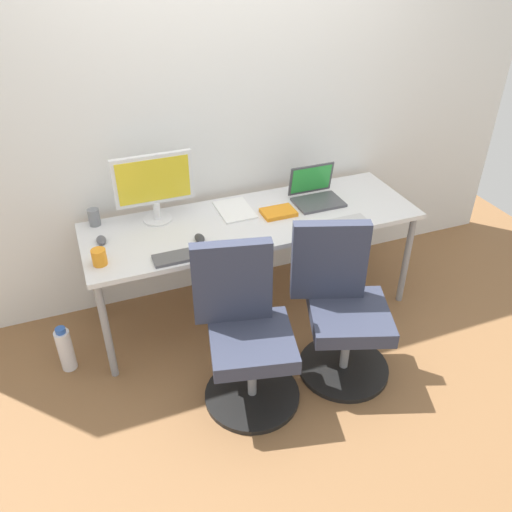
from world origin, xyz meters
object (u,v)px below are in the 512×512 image
Objects in this scene: office_chair_left at (245,335)px; open_laptop at (315,193)px; office_chair_right at (341,310)px; coffee_mug at (99,257)px; desktop_monitor at (154,184)px; water_bottle_on_floor at (65,349)px.

open_laptop is at bearing 44.75° from office_chair_left.
coffee_mug is at bearing 156.91° from office_chair_right.
office_chair_left is 1.15m from open_laptop.
desktop_monitor is 0.58m from coffee_mug.
office_chair_right is at bearing -0.19° from office_chair_left.
desktop_monitor is 1.06m from open_laptop.
open_laptop is at bearing -6.31° from desktop_monitor.
office_chair_left is 0.90m from coffee_mug.
water_bottle_on_floor is 1.84m from open_laptop.
office_chair_right is at bearing -104.43° from open_laptop.
desktop_monitor reaches higher than office_chair_left.
office_chair_right is (0.58, -0.00, 0.00)m from office_chair_left.
open_laptop is 1.45m from coffee_mug.
office_chair_right is at bearing -23.09° from coffee_mug.
coffee_mug is at bearing 141.13° from office_chair_left.
open_laptop is at bearing 10.04° from coffee_mug.
water_bottle_on_floor is 0.65× the size of desktop_monitor.
office_chair_left reaches higher than water_bottle_on_floor.
water_bottle_on_floor is 1.12m from desktop_monitor.
open_laptop is (0.20, 0.78, 0.34)m from office_chair_right.
coffee_mug is at bearing -6.20° from water_bottle_on_floor.
office_chair_left is 1.96× the size of desktop_monitor.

